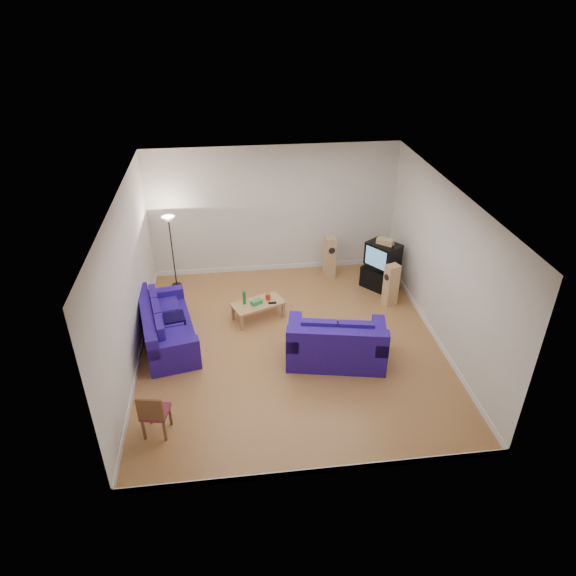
{
  "coord_description": "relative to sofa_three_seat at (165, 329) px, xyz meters",
  "views": [
    {
      "loc": [
        -1.09,
        -8.35,
        6.32
      ],
      "look_at": [
        0.0,
        0.4,
        1.1
      ],
      "focal_mm": 32.0,
      "sensor_mm": 36.0,
      "label": 1
    }
  ],
  "objects": [
    {
      "name": "sofa_loveseat",
      "position": [
        3.31,
        -1.03,
        0.04
      ],
      "size": [
        2.04,
        1.4,
        0.94
      ],
      "rotation": [
        0.0,
        0.0,
        -0.2
      ],
      "color": "#1F087B",
      "rests_on": "ground"
    },
    {
      "name": "tissue_box",
      "position": [
        1.9,
        0.58,
        0.13
      ],
      "size": [
        0.27,
        0.23,
        0.1
      ],
      "primitive_type": "cube",
      "rotation": [
        0.0,
        0.0,
        0.54
      ],
      "color": "green",
      "rests_on": "coffee_table"
    },
    {
      "name": "speaker_left",
      "position": [
        3.83,
        2.3,
        0.22
      ],
      "size": [
        0.27,
        0.35,
        1.08
      ],
      "rotation": [
        0.0,
        0.0,
        0.06
      ],
      "color": "tan",
      "rests_on": "ground"
    },
    {
      "name": "bottle",
      "position": [
        1.65,
        0.62,
        0.23
      ],
      "size": [
        0.07,
        0.07,
        0.3
      ],
      "primitive_type": "cylinder",
      "rotation": [
        0.0,
        0.0,
        0.07
      ],
      "color": "#197233",
      "rests_on": "coffee_table"
    },
    {
      "name": "room",
      "position": [
        2.51,
        -0.4,
        1.23
      ],
      "size": [
        6.01,
        6.51,
        3.21
      ],
      "color": "brown",
      "rests_on": "ground"
    },
    {
      "name": "red_canister",
      "position": [
        2.16,
        0.72,
        0.16
      ],
      "size": [
        0.11,
        0.11,
        0.15
      ],
      "primitive_type": "cylinder",
      "rotation": [
        0.0,
        0.0,
        0.06
      ],
      "color": "red",
      "rests_on": "coffee_table"
    },
    {
      "name": "television",
      "position": [
        4.94,
        1.58,
        0.59
      ],
      "size": [
        0.85,
        0.9,
        0.56
      ],
      "rotation": [
        0.0,
        0.0,
        -0.95
      ],
      "color": "black",
      "rests_on": "av_receiver"
    },
    {
      "name": "speaker_right",
      "position": [
        4.96,
        0.86,
        0.18
      ],
      "size": [
        0.35,
        0.32,
        0.99
      ],
      "rotation": [
        0.0,
        0.0,
        -1.2
      ],
      "color": "tan",
      "rests_on": "ground"
    },
    {
      "name": "centre_speaker",
      "position": [
        4.95,
        1.54,
        0.93
      ],
      "size": [
        0.39,
        0.37,
        0.14
      ],
      "primitive_type": "cube",
      "rotation": [
        0.0,
        0.0,
        -0.72
      ],
      "color": "tan",
      "rests_on": "television"
    },
    {
      "name": "tv_stand",
      "position": [
        4.92,
        1.58,
        -0.06
      ],
      "size": [
        0.9,
        0.96,
        0.52
      ],
      "primitive_type": "cube",
      "rotation": [
        0.0,
        0.0,
        -0.88
      ],
      "color": "black",
      "rests_on": "ground"
    },
    {
      "name": "remote",
      "position": [
        2.24,
        0.57,
        0.09
      ],
      "size": [
        0.18,
        0.06,
        0.02
      ],
      "primitive_type": "cube",
      "rotation": [
        0.0,
        0.0,
        0.03
      ],
      "color": "black",
      "rests_on": "coffee_table"
    },
    {
      "name": "coffee_table",
      "position": [
        1.93,
        0.63,
        0.03
      ],
      "size": [
        1.23,
        0.92,
        0.4
      ],
      "rotation": [
        0.0,
        0.0,
        0.38
      ],
      "color": "tan",
      "rests_on": "ground"
    },
    {
      "name": "floor_lamp",
      "position": [
        0.06,
        2.3,
        1.18
      ],
      "size": [
        0.31,
        0.31,
        1.81
      ],
      "color": "black",
      "rests_on": "ground"
    },
    {
      "name": "sofa_three_seat",
      "position": [
        0.0,
        0.0,
        0.0
      ],
      "size": [
        1.37,
        2.35,
        0.85
      ],
      "rotation": [
        0.0,
        0.0,
        -1.37
      ],
      "color": "#1F087B",
      "rests_on": "ground"
    },
    {
      "name": "av_receiver",
      "position": [
        4.88,
        1.58,
        0.25
      ],
      "size": [
        0.57,
        0.55,
        0.1
      ],
      "primitive_type": "cube",
      "rotation": [
        0.0,
        0.0,
        -0.58
      ],
      "color": "black",
      "rests_on": "tv_stand"
    },
    {
      "name": "dining_chair",
      "position": [
        0.05,
        -2.55,
        0.17
      ],
      "size": [
        0.49,
        0.49,
        0.87
      ],
      "rotation": [
        0.0,
        0.0,
        -0.19
      ],
      "color": "brown",
      "rests_on": "ground"
    }
  ]
}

